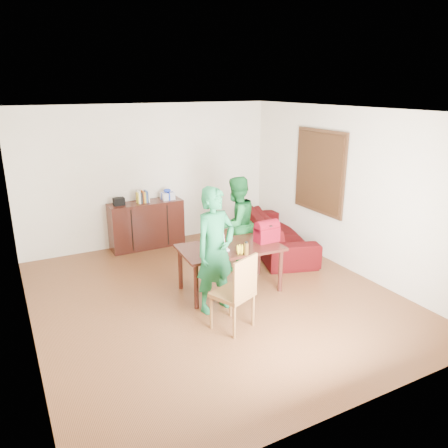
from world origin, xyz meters
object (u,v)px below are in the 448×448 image
person_far (236,224)px  bottle (246,248)px  person_near (215,250)px  laptop (217,247)px  red_bag (267,233)px  chair (233,307)px  sofa (277,233)px  table (230,252)px

person_far → bottle: person_far is taller
person_near → bottle: (0.50, 0.02, -0.07)m
laptop → bottle: 0.47m
laptop → bottle: size_ratio=1.77×
person_near → red_bag: bearing=4.6°
laptop → person_near: bearing=-110.6°
chair → person_far: person_far is taller
person_far → bottle: 1.18m
person_near → person_far: 1.47m
person_far → laptop: (-0.73, -0.72, -0.04)m
sofa → bottle: bearing=151.2°
red_bag → bottle: bearing=-150.9°
chair → person_far: (0.98, 1.67, 0.50)m
chair → bottle: size_ratio=5.09×
laptop → sofa: bearing=40.5°
chair → bottle: 0.94m
red_bag → laptop: bearing=175.8°
table → person_far: person_far is taller
laptop → red_bag: bearing=6.7°
bottle → chair: bearing=-132.2°
chair → laptop: 1.09m
chair → person_near: bearing=64.6°
chair → laptop: chair is taller
bottle → red_bag: (0.56, 0.34, 0.03)m
person_far → bottle: (-0.45, -1.09, 0.01)m
chair → person_far: 2.00m
person_far → laptop: size_ratio=4.52×
chair → red_bag: bearing=17.2°
chair → laptop: size_ratio=2.88×
table → sofa: size_ratio=0.69×
person_near → person_far: (0.95, 1.11, -0.08)m
chair → sofa: 2.97m
person_near → sofa: 2.64m
laptop → chair: bearing=-95.5°
person_far → laptop: bearing=27.9°
chair → laptop: (0.25, 0.95, 0.46)m
person_near → red_bag: size_ratio=4.85×
sofa → person_far: bearing=127.7°
table → person_far: bearing=58.6°
bottle → sofa: (1.59, 1.51, -0.48)m
red_bag → person_far: bearing=96.9°
table → person_far: 0.86m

